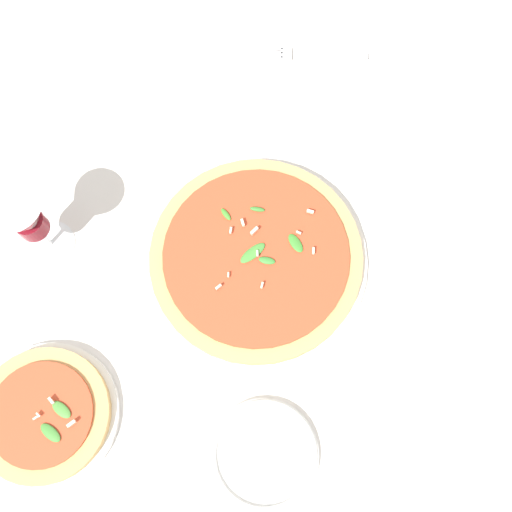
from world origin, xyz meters
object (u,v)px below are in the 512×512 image
object	(u,v)px
pizza_arugula_main	(256,258)
fork	(316,54)
wine_glass	(26,219)
side_plate_white	(264,454)
pizza_personal_side	(44,415)

from	to	relation	value
pizza_arugula_main	fork	xyz separation A→B (m)	(-0.09, -0.39, -0.01)
wine_glass	fork	xyz separation A→B (m)	(-0.43, -0.37, -0.11)
pizza_arugula_main	side_plate_white	world-z (taller)	pizza_arugula_main
pizza_arugula_main	wine_glass	bearing A→B (deg)	-3.28
side_plate_white	pizza_personal_side	bearing A→B (deg)	-7.75
pizza_arugula_main	pizza_personal_side	distance (m)	0.39
pizza_personal_side	fork	size ratio (longest dim) A/B	1.14
pizza_personal_side	side_plate_white	bearing A→B (deg)	172.25
pizza_personal_side	wine_glass	distance (m)	0.29
pizza_personal_side	wine_glass	size ratio (longest dim) A/B	1.29
pizza_personal_side	side_plate_white	world-z (taller)	pizza_personal_side
fork	wine_glass	bearing A→B (deg)	40.76
pizza_arugula_main	pizza_personal_side	world-z (taller)	same
wine_glass	side_plate_white	xyz separation A→B (m)	(-0.36, 0.32, -0.10)
pizza_arugula_main	pizza_personal_side	bearing A→B (deg)	39.66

